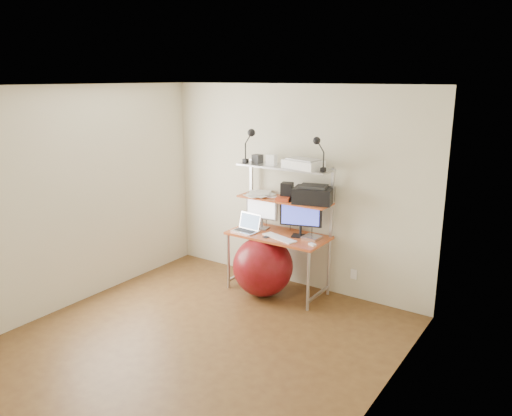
{
  "coord_description": "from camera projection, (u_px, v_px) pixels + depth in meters",
  "views": [
    {
      "loc": [
        2.98,
        -3.46,
        2.57
      ],
      "look_at": [
        -0.13,
        1.15,
        1.11
      ],
      "focal_mm": 35.0,
      "sensor_mm": 36.0,
      "label": 1
    }
  ],
  "objects": [
    {
      "name": "phone",
      "position": [
        268.0,
        237.0,
        5.9
      ],
      "size": [
        0.09,
        0.13,
        0.01
      ],
      "primitive_type": "cube",
      "rotation": [
        0.0,
        0.0,
        -0.25
      ],
      "color": "black",
      "rests_on": "desktop"
    },
    {
      "name": "computer_desk",
      "position": [
        281.0,
        216.0,
        6.0
      ],
      "size": [
        1.2,
        0.6,
        1.57
      ],
      "color": "#C85726",
      "rests_on": "ground"
    },
    {
      "name": "monitor_black",
      "position": [
        301.0,
        216.0,
        5.87
      ],
      "size": [
        0.49,
        0.2,
        0.5
      ],
      "rotation": [
        0.0,
        0.0,
        0.3
      ],
      "color": "black",
      "rests_on": "desktop"
    },
    {
      "name": "nas_cube",
      "position": [
        287.0,
        191.0,
        5.98
      ],
      "size": [
        0.17,
        0.17,
        0.2
      ],
      "primitive_type": "cube",
      "rotation": [
        0.0,
        0.0,
        0.28
      ],
      "color": "black",
      "rests_on": "mid_shelf"
    },
    {
      "name": "keyboard",
      "position": [
        279.0,
        238.0,
        5.85
      ],
      "size": [
        0.49,
        0.26,
        0.01
      ],
      "primitive_type": "cube",
      "rotation": [
        0.0,
        0.0,
        -0.29
      ],
      "color": "white",
      "rests_on": "desktop"
    },
    {
      "name": "mac_mini",
      "position": [
        312.0,
        237.0,
        5.82
      ],
      "size": [
        0.2,
        0.2,
        0.04
      ],
      "primitive_type": "cube",
      "rotation": [
        0.0,
        0.0,
        -0.06
      ],
      "color": "silver",
      "rests_on": "desktop"
    },
    {
      "name": "exercise_ball",
      "position": [
        263.0,
        266.0,
        6.01
      ],
      "size": [
        0.73,
        0.73,
        0.73
      ],
      "primitive_type": "sphere",
      "color": "maroon",
      "rests_on": "floor"
    },
    {
      "name": "wall_outlet",
      "position": [
        354.0,
        274.0,
        5.93
      ],
      "size": [
        0.08,
        0.01,
        0.12
      ],
      "primitive_type": "cube",
      "color": "white",
      "rests_on": "room"
    },
    {
      "name": "clip_lamp_left",
      "position": [
        250.0,
        138.0,
        5.99
      ],
      "size": [
        0.17,
        0.09,
        0.43
      ],
      "color": "black",
      "rests_on": "top_shelf"
    },
    {
      "name": "room",
      "position": [
        199.0,
        221.0,
        4.72
      ],
      "size": [
        3.6,
        3.6,
        3.6
      ],
      "color": "brown",
      "rests_on": "ground"
    },
    {
      "name": "paper_stack",
      "position": [
        259.0,
        194.0,
        6.2
      ],
      "size": [
        0.39,
        0.44,
        0.03
      ],
      "color": "white",
      "rests_on": "mid_shelf"
    },
    {
      "name": "scanner",
      "position": [
        303.0,
        164.0,
        5.74
      ],
      "size": [
        0.47,
        0.35,
        0.11
      ],
      "rotation": [
        0.0,
        0.0,
        -0.16
      ],
      "color": "white",
      "rests_on": "top_shelf"
    },
    {
      "name": "box_white",
      "position": [
        271.0,
        160.0,
        5.94
      ],
      "size": [
        0.12,
        0.1,
        0.13
      ],
      "primitive_type": "cube",
      "rotation": [
        0.0,
        0.0,
        0.1
      ],
      "color": "white",
      "rests_on": "top_shelf"
    },
    {
      "name": "monitor_silver",
      "position": [
        262.0,
        209.0,
        6.18
      ],
      "size": [
        0.42,
        0.17,
        0.46
      ],
      "rotation": [
        0.0,
        0.0,
        0.11
      ],
      "color": "#A5A5AA",
      "rests_on": "desktop"
    },
    {
      "name": "box_grey",
      "position": [
        257.0,
        159.0,
        6.1
      ],
      "size": [
        0.11,
        0.11,
        0.1
      ],
      "primitive_type": "cube",
      "rotation": [
        0.0,
        0.0,
        -0.1
      ],
      "color": "#29292B",
      "rests_on": "top_shelf"
    },
    {
      "name": "printer",
      "position": [
        313.0,
        195.0,
        5.78
      ],
      "size": [
        0.51,
        0.41,
        0.21
      ],
      "rotation": [
        0.0,
        0.0,
        0.26
      ],
      "color": "black",
      "rests_on": "mid_shelf"
    },
    {
      "name": "clip_lamp_right",
      "position": [
        318.0,
        146.0,
        5.51
      ],
      "size": [
        0.15,
        0.09,
        0.38
      ],
      "color": "black",
      "rests_on": "top_shelf"
    },
    {
      "name": "mouse",
      "position": [
        312.0,
        244.0,
        5.6
      ],
      "size": [
        0.1,
        0.08,
        0.02
      ],
      "primitive_type": "cube",
      "rotation": [
        0.0,
        0.0,
        -0.34
      ],
      "color": "white",
      "rests_on": "desktop"
    },
    {
      "name": "laptop",
      "position": [
        248.0,
        227.0,
        6.12
      ],
      "size": [
        0.33,
        0.28,
        0.27
      ],
      "rotation": [
        0.0,
        0.0,
        -0.09
      ],
      "color": "silver",
      "rests_on": "desktop"
    },
    {
      "name": "red_box",
      "position": [
        283.0,
        199.0,
        5.9
      ],
      "size": [
        0.18,
        0.14,
        0.04
      ],
      "primitive_type": "cube",
      "rotation": [
        0.0,
        0.0,
        0.27
      ],
      "color": "#BE3D1E",
      "rests_on": "mid_shelf"
    }
  ]
}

